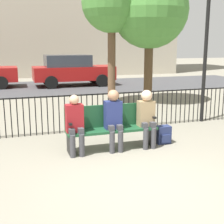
{
  "coord_description": "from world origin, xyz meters",
  "views": [
    {
      "loc": [
        -1.93,
        -4.01,
        2.16
      ],
      "look_at": [
        0.0,
        1.92,
        0.8
      ],
      "focal_mm": 50.0,
      "sensor_mm": 36.0,
      "label": 1
    }
  ],
  "objects": [
    {
      "name": "street_surface",
      "position": [
        0.0,
        12.0,
        0.0
      ],
      "size": [
        24.0,
        6.0,
        0.01
      ],
      "color": "#3D3D3F",
      "rests_on": "ground"
    },
    {
      "name": "backpack",
      "position": [
        1.21,
        1.96,
        0.19
      ],
      "size": [
        0.31,
        0.25,
        0.39
      ],
      "color": "navy",
      "rests_on": "ground"
    },
    {
      "name": "seated_person_0",
      "position": [
        -0.78,
        1.87,
        0.67
      ],
      "size": [
        0.34,
        0.39,
        1.2
      ],
      "color": "#3D3D42",
      "rests_on": "ground"
    },
    {
      "name": "seated_person_1",
      "position": [
        0.02,
        1.87,
        0.71
      ],
      "size": [
        0.34,
        0.39,
        1.26
      ],
      "color": "#3D3D42",
      "rests_on": "ground"
    },
    {
      "name": "parked_car_0",
      "position": [
        1.18,
        12.35,
        0.84
      ],
      "size": [
        4.2,
        1.94,
        1.62
      ],
      "color": "maroon",
      "rests_on": "ground"
    },
    {
      "name": "tree_1",
      "position": [
        1.53,
        6.66,
        3.52
      ],
      "size": [
        2.07,
        2.07,
        4.61
      ],
      "color": "brown",
      "rests_on": "ground"
    },
    {
      "name": "fence_railing",
      "position": [
        -0.02,
        3.45,
        0.56
      ],
      "size": [
        9.01,
        0.03,
        0.95
      ],
      "color": "black",
      "rests_on": "ground"
    },
    {
      "name": "ground_plane",
      "position": [
        0.0,
        0.0,
        0.0
      ],
      "size": [
        80.0,
        80.0,
        0.0
      ],
      "primitive_type": "plane",
      "color": "gray"
    },
    {
      "name": "park_bench",
      "position": [
        0.0,
        2.0,
        0.5
      ],
      "size": [
        1.9,
        0.45,
        0.92
      ],
      "color": "#194728",
      "rests_on": "ground"
    },
    {
      "name": "lamp_post",
      "position": [
        3.19,
        3.45,
        2.53
      ],
      "size": [
        0.28,
        0.28,
        3.86
      ],
      "color": "black",
      "rests_on": "ground"
    },
    {
      "name": "tree_0",
      "position": [
        2.91,
        6.54,
        3.33
      ],
      "size": [
        2.74,
        2.74,
        4.73
      ],
      "color": "#4C3823",
      "rests_on": "ground"
    },
    {
      "name": "seated_person_2",
      "position": [
        0.76,
        1.87,
        0.7
      ],
      "size": [
        0.34,
        0.39,
        1.22
      ],
      "color": "#3D3D42",
      "rests_on": "ground"
    }
  ]
}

